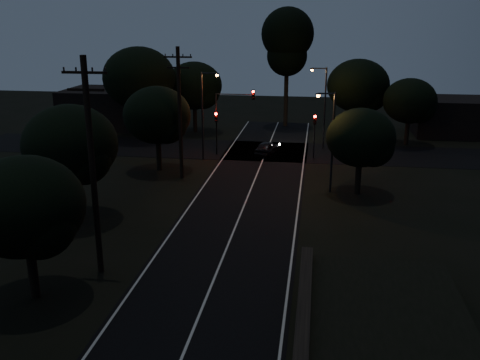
% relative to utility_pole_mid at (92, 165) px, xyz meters
% --- Properties ---
extents(road_surface, '(60.00, 70.00, 0.03)m').
position_rel_utility_pole_mid_xyz_m(road_surface, '(6.00, 16.12, -5.73)').
color(road_surface, black).
rests_on(road_surface, ground).
extents(utility_pole_mid, '(2.20, 0.30, 11.00)m').
position_rel_utility_pole_mid_xyz_m(utility_pole_mid, '(0.00, 0.00, 0.00)').
color(utility_pole_mid, black).
rests_on(utility_pole_mid, ground).
extents(utility_pole_far, '(2.20, 0.30, 10.50)m').
position_rel_utility_pole_mid_xyz_m(utility_pole_far, '(0.00, 17.00, -0.25)').
color(utility_pole_far, black).
rests_on(utility_pole_far, ground).
extents(tree_left_b, '(5.39, 5.39, 6.85)m').
position_rel_utility_pole_mid_xyz_m(tree_left_b, '(-1.81, -3.11, -1.30)').
color(tree_left_b, black).
rests_on(tree_left_b, ground).
extents(tree_left_c, '(5.94, 5.94, 7.51)m').
position_rel_utility_pole_mid_xyz_m(tree_left_c, '(-4.29, 6.88, -0.89)').
color(tree_left_c, black).
rests_on(tree_left_c, ground).
extents(tree_left_d, '(5.67, 5.67, 7.20)m').
position_rel_utility_pole_mid_xyz_m(tree_left_d, '(-2.30, 18.89, -1.08)').
color(tree_left_d, black).
rests_on(tree_left_d, ground).
extents(tree_far_nw, '(6.25, 6.25, 7.92)m').
position_rel_utility_pole_mid_xyz_m(tree_far_nw, '(-2.78, 34.87, -0.61)').
color(tree_far_nw, black).
rests_on(tree_far_nw, ground).
extents(tree_far_w, '(7.63, 7.63, 9.73)m').
position_rel_utility_pole_mid_xyz_m(tree_far_w, '(-7.73, 30.85, 0.59)').
color(tree_far_w, black).
rests_on(tree_far_w, ground).
extents(tree_far_ne, '(6.65, 6.65, 8.42)m').
position_rel_utility_pole_mid_xyz_m(tree_far_ne, '(15.24, 34.87, -0.29)').
color(tree_far_ne, black).
rests_on(tree_far_ne, ground).
extents(tree_far_e, '(5.35, 5.35, 6.79)m').
position_rel_utility_pole_mid_xyz_m(tree_far_e, '(20.19, 31.89, -1.34)').
color(tree_far_e, black).
rests_on(tree_far_e, ground).
extents(tree_right_a, '(5.04, 5.04, 6.40)m').
position_rel_utility_pole_mid_xyz_m(tree_right_a, '(14.18, 14.90, -1.59)').
color(tree_right_a, black).
rests_on(tree_right_a, ground).
extents(tall_pine, '(6.07, 6.07, 13.80)m').
position_rel_utility_pole_mid_xyz_m(tall_pine, '(7.00, 40.00, 4.20)').
color(tall_pine, black).
rests_on(tall_pine, ground).
extents(building_left, '(10.00, 8.00, 4.40)m').
position_rel_utility_pole_mid_xyz_m(building_left, '(-14.00, 37.00, -3.54)').
color(building_left, black).
rests_on(building_left, ground).
extents(building_right, '(9.00, 7.00, 4.00)m').
position_rel_utility_pole_mid_xyz_m(building_right, '(26.00, 38.00, -3.74)').
color(building_right, black).
rests_on(building_right, ground).
extents(signal_left, '(0.28, 0.35, 4.10)m').
position_rel_utility_pole_mid_xyz_m(signal_left, '(1.40, 24.99, -2.90)').
color(signal_left, black).
rests_on(signal_left, ground).
extents(signal_right, '(0.28, 0.35, 4.10)m').
position_rel_utility_pole_mid_xyz_m(signal_right, '(10.60, 24.99, -2.90)').
color(signal_right, black).
rests_on(signal_right, ground).
extents(signal_mast, '(3.70, 0.35, 6.25)m').
position_rel_utility_pole_mid_xyz_m(signal_mast, '(3.09, 24.99, -1.40)').
color(signal_mast, black).
rests_on(signal_mast, ground).
extents(streetlight_a, '(1.66, 0.26, 8.00)m').
position_rel_utility_pole_mid_xyz_m(streetlight_a, '(0.69, 23.00, -1.10)').
color(streetlight_a, black).
rests_on(streetlight_a, ground).
extents(streetlight_b, '(1.66, 0.26, 8.00)m').
position_rel_utility_pole_mid_xyz_m(streetlight_b, '(11.31, 29.00, -1.10)').
color(streetlight_b, black).
rests_on(streetlight_b, ground).
extents(streetlight_c, '(1.46, 0.26, 7.50)m').
position_rel_utility_pole_mid_xyz_m(streetlight_c, '(11.83, 15.00, -1.39)').
color(streetlight_c, black).
rests_on(streetlight_c, ground).
extents(car, '(2.48, 4.07, 1.29)m').
position_rel_utility_pole_mid_xyz_m(car, '(6.18, 25.71, -5.09)').
color(car, black).
rests_on(car, ground).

